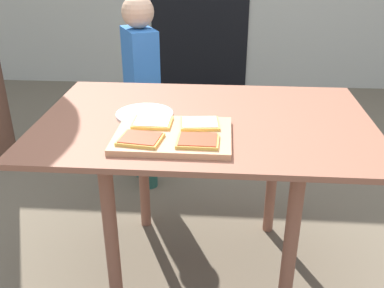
# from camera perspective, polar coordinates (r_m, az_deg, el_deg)

# --- Properties ---
(ground_plane) EXTENTS (16.00, 16.00, 0.00)m
(ground_plane) POSITION_cam_1_polar(r_m,az_deg,el_deg) (2.01, 1.46, -15.86)
(ground_plane) COLOR brown
(dining_table) EXTENTS (1.23, 0.82, 0.71)m
(dining_table) POSITION_cam_1_polar(r_m,az_deg,el_deg) (1.67, 1.69, 0.23)
(dining_table) COLOR brown
(dining_table) RESTS_ON ground
(cutting_board) EXTENTS (0.39, 0.30, 0.02)m
(cutting_board) POSITION_cam_1_polar(r_m,az_deg,el_deg) (1.46, -2.47, 1.13)
(cutting_board) COLOR tan
(cutting_board) RESTS_ON dining_table
(pizza_slice_near_left) EXTENTS (0.15, 0.13, 0.01)m
(pizza_slice_near_left) POSITION_cam_1_polar(r_m,az_deg,el_deg) (1.41, -6.74, 0.66)
(pizza_slice_near_left) COLOR #E5B24B
(pizza_slice_near_left) RESTS_ON cutting_board
(pizza_slice_near_right) EXTENTS (0.14, 0.11, 0.01)m
(pizza_slice_near_right) POSITION_cam_1_polar(r_m,az_deg,el_deg) (1.38, 0.77, 0.43)
(pizza_slice_near_right) COLOR #E5B24B
(pizza_slice_near_right) RESTS_ON cutting_board
(pizza_slice_far_left) EXTENTS (0.13, 0.11, 0.01)m
(pizza_slice_far_left) POSITION_cam_1_polar(r_m,az_deg,el_deg) (1.53, -5.17, 2.85)
(pizza_slice_far_left) COLOR #E5B24B
(pizza_slice_far_left) RESTS_ON cutting_board
(pizza_slice_far_right) EXTENTS (0.14, 0.12, 0.01)m
(pizza_slice_far_right) POSITION_cam_1_polar(r_m,az_deg,el_deg) (1.51, 1.02, 2.71)
(pizza_slice_far_right) COLOR #E5B24B
(pizza_slice_far_right) RESTS_ON cutting_board
(plate_white_left) EXTENTS (0.22, 0.22, 0.01)m
(plate_white_left) POSITION_cam_1_polar(r_m,az_deg,el_deg) (1.66, -6.21, 3.91)
(plate_white_left) COLOR white
(plate_white_left) RESTS_ON dining_table
(child_left) EXTENTS (0.23, 0.28, 1.06)m
(child_left) POSITION_cam_1_polar(r_m,az_deg,el_deg) (2.40, -6.62, 7.94)
(child_left) COLOR #234F43
(child_left) RESTS_ON ground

